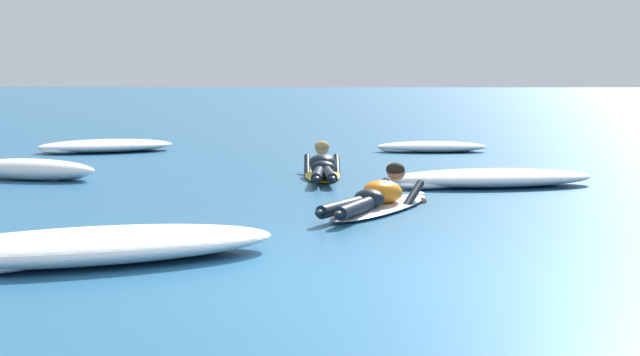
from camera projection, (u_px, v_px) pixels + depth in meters
name	position (u px, v px, depth m)	size (l,w,h in m)	color
ground_plane	(385.00, 157.00, 17.02)	(120.00, 120.00, 0.00)	#235B84
surfer_near	(378.00, 199.00, 10.55)	(1.47, 2.53, 0.54)	silver
surfer_far	(323.00, 168.00, 13.69)	(0.61, 2.51, 0.53)	yellow
whitewater_front	(432.00, 147.00, 17.92)	(2.08, 0.89, 0.20)	white
whitewater_mid_left	(90.00, 247.00, 7.79)	(3.26, 2.19, 0.27)	white
whitewater_mid_right	(106.00, 146.00, 17.97)	(2.75, 2.07, 0.23)	white
whitewater_back	(30.00, 170.00, 13.49)	(2.08, 1.03, 0.30)	white
whitewater_far_band	(491.00, 178.00, 12.73)	(2.88, 1.46, 0.23)	white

